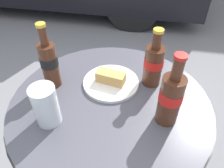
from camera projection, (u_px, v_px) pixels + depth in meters
The scene contains 6 objects.
bistro_table at pixel (110, 134), 0.89m from camera, with size 0.71×0.71×0.77m.
cola_bottle_left at pixel (171, 97), 0.64m from camera, with size 0.07×0.07×0.25m.
cola_bottle_right at pixel (49, 63), 0.77m from camera, with size 0.06×0.06×0.25m.
cola_bottle_center at pixel (154, 64), 0.78m from camera, with size 0.07×0.07×0.22m.
drinking_glass at pixel (46, 107), 0.66m from camera, with size 0.08×0.08×0.14m.
lunch_plate_near at pixel (111, 81), 0.82m from camera, with size 0.21×0.21×0.06m.
Camera 1 is at (0.11, -0.52, 1.32)m, focal length 35.00 mm.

